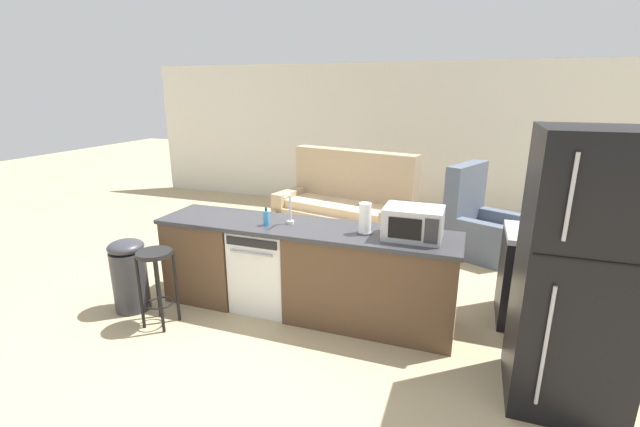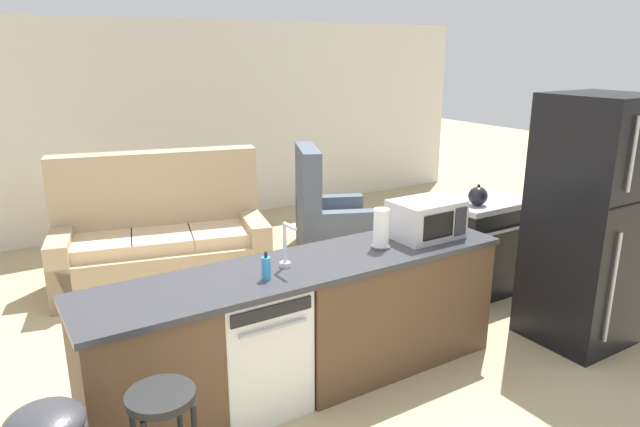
% 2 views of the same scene
% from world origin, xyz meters
% --- Properties ---
extents(ground_plane, '(24.00, 24.00, 0.00)m').
position_xyz_m(ground_plane, '(0.00, 0.00, 0.00)').
color(ground_plane, tan).
extents(wall_back, '(10.00, 0.06, 2.60)m').
position_xyz_m(wall_back, '(0.30, 4.20, 1.30)').
color(wall_back, silver).
rests_on(wall_back, ground_plane).
extents(kitchen_counter, '(2.94, 0.66, 0.90)m').
position_xyz_m(kitchen_counter, '(0.24, 0.00, 0.42)').
color(kitchen_counter, brown).
rests_on(kitchen_counter, ground_plane).
extents(dishwasher, '(0.58, 0.61, 0.84)m').
position_xyz_m(dishwasher, '(-0.25, -0.00, 0.42)').
color(dishwasher, white).
rests_on(dishwasher, ground_plane).
extents(stove_range, '(0.76, 0.68, 0.90)m').
position_xyz_m(stove_range, '(2.35, 0.55, 0.45)').
color(stove_range, black).
rests_on(stove_range, ground_plane).
extents(refrigerator, '(0.72, 0.73, 1.94)m').
position_xyz_m(refrigerator, '(2.35, -0.55, 0.97)').
color(refrigerator, black).
rests_on(refrigerator, ground_plane).
extents(microwave, '(0.50, 0.37, 0.28)m').
position_xyz_m(microwave, '(1.18, -0.00, 1.04)').
color(microwave, '#B7B7BC').
rests_on(microwave, kitchen_counter).
extents(sink_faucet, '(0.07, 0.18, 0.30)m').
position_xyz_m(sink_faucet, '(0.01, 0.01, 1.03)').
color(sink_faucet, silver).
rests_on(sink_faucet, kitchen_counter).
extents(paper_towel_roll, '(0.14, 0.14, 0.28)m').
position_xyz_m(paper_towel_roll, '(0.76, -0.01, 1.04)').
color(paper_towel_roll, '#4C4C51').
rests_on(paper_towel_roll, kitchen_counter).
extents(soap_bottle, '(0.06, 0.06, 0.18)m').
position_xyz_m(soap_bottle, '(-0.18, -0.10, 0.97)').
color(soap_bottle, '#338CCC').
rests_on(soap_bottle, kitchen_counter).
extents(kettle, '(0.21, 0.17, 0.19)m').
position_xyz_m(kettle, '(2.18, 0.42, 0.99)').
color(kettle, black).
rests_on(kettle, stove_range).
extents(bar_stool, '(0.32, 0.32, 0.74)m').
position_xyz_m(bar_stool, '(-1.03, -0.69, 0.54)').
color(bar_stool, black).
rests_on(bar_stool, ground_plane).
extents(trash_bin, '(0.35, 0.35, 0.74)m').
position_xyz_m(trash_bin, '(-1.50, -0.54, 0.38)').
color(trash_bin, '#333338').
rests_on(trash_bin, ground_plane).
extents(couch, '(2.16, 1.35, 1.27)m').
position_xyz_m(couch, '(-0.11, 2.38, 0.39)').
color(couch, tan).
rests_on(couch, ground_plane).
extents(armchair, '(1.08, 1.10, 1.20)m').
position_xyz_m(armchair, '(1.76, 2.27, 0.35)').
color(armchair, '#515B6B').
rests_on(armchair, ground_plane).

